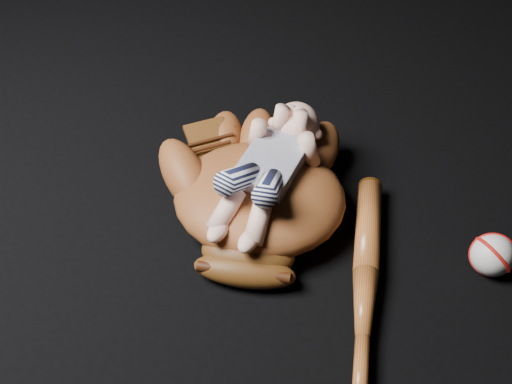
% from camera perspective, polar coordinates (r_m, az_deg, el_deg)
% --- Properties ---
extents(baseball_glove, '(0.53, 0.57, 0.15)m').
position_cam_1_polar(baseball_glove, '(1.23, 0.32, 0.11)').
color(baseball_glove, brown).
rests_on(baseball_glove, ground).
extents(newborn_baby, '(0.18, 0.37, 0.15)m').
position_cam_1_polar(newborn_baby, '(1.20, 0.86, 2.04)').
color(newborn_baby, '#F1B29B').
rests_on(newborn_baby, baseball_glove).
extents(baseball_bat, '(0.19, 0.51, 0.05)m').
position_cam_1_polar(baseball_bat, '(1.16, 9.69, -8.19)').
color(baseball_bat, '#994C1D').
rests_on(baseball_bat, ground).
extents(baseball, '(0.10, 0.10, 0.08)m').
position_cam_1_polar(baseball, '(1.25, 20.28, -5.26)').
color(baseball, silver).
rests_on(baseball, ground).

